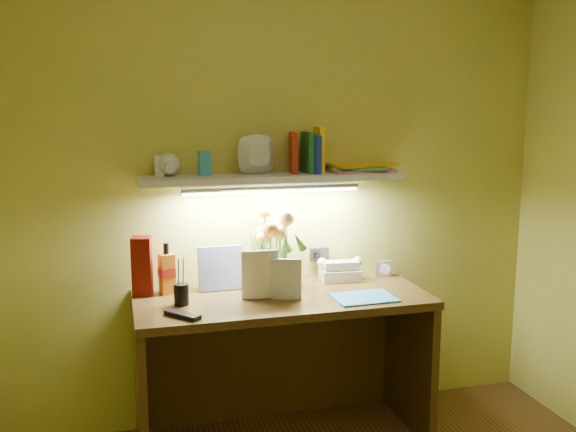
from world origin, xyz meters
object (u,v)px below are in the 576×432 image
object	(u,v)px
flower_bouquet	(273,249)
desk_clock	(383,268)
telephone	(340,269)
desk	(282,369)
whisky_bottle	(167,268)

from	to	relation	value
flower_bouquet	desk_clock	bearing A→B (deg)	4.88
flower_bouquet	telephone	xyz separation A→B (m)	(0.37, 0.04, -0.14)
telephone	flower_bouquet	bearing A→B (deg)	-168.17
desk	whisky_bottle	xyz separation A→B (m)	(-0.53, 0.18, 0.50)
flower_bouquet	whisky_bottle	distance (m)	0.53
desk_clock	whisky_bottle	bearing A→B (deg)	-156.10
desk_clock	whisky_bottle	size ratio (longest dim) A/B	0.33
desk	whisky_bottle	world-z (taller)	whisky_bottle
desk	flower_bouquet	xyz separation A→B (m)	(-0.01, 0.15, 0.57)
flower_bouquet	telephone	bearing A→B (deg)	5.92
desk	whisky_bottle	bearing A→B (deg)	161.28
flower_bouquet	telephone	size ratio (longest dim) A/B	1.97
telephone	whisky_bottle	distance (m)	0.89
desk_clock	desk	bearing A→B (deg)	-138.87
desk	whisky_bottle	distance (m)	0.75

